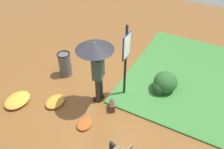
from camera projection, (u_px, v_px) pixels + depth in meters
The scene contains 10 objects.
ground_plane at pixel (99, 99), 6.72m from camera, with size 18.00×18.00×0.00m, color brown.
grass_verge at pixel (192, 77), 7.47m from camera, with size 4.80×4.00×0.05m.
person_with_umbrella at pixel (96, 58), 5.66m from camera, with size 0.96×0.96×2.04m.
info_sign_post at pixel (126, 54), 5.97m from camera, with size 0.44×0.07×2.30m.
handbag at pixel (112, 106), 6.32m from camera, with size 0.33×0.28×0.37m.
trash_bin at pixel (65, 64), 7.36m from camera, with size 0.42×0.42×0.83m.
shrub_cluster at pixel (164, 83), 6.80m from camera, with size 0.79×0.72×0.64m.
leaf_pile_near_person at pixel (17, 100), 6.55m from camera, with size 0.79×0.63×0.17m.
leaf_pile_by_bench at pixel (55, 102), 6.54m from camera, with size 0.61×0.49×0.14m.
leaf_pile_far_path at pixel (84, 124), 5.93m from camera, with size 0.47×0.37×0.10m.
Camera 1 is at (4.00, 2.58, 4.80)m, focal length 36.19 mm.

